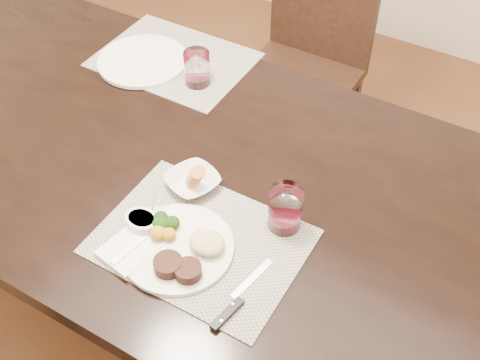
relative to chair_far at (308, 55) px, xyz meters
The scene contains 13 objects.
ground_plane 1.06m from the chair_far, 90.00° to the right, with size 4.50×4.50×0.00m, color #422415.
dining_table 0.95m from the chair_far, 90.00° to the right, with size 2.00×1.00×0.75m.
chair_far is the anchor object (origin of this frame).
placemat_near 1.18m from the chair_far, 77.29° to the right, with size 0.46×0.34×0.00m, color gray.
placemat_far 0.66m from the chair_far, 109.61° to the right, with size 0.46×0.34×0.00m, color gray.
dinner_plate 1.23m from the chair_far, 78.74° to the right, with size 0.25×0.25×0.05m.
napkin_fork 1.24m from the chair_far, 83.36° to the right, with size 0.13×0.20×0.02m.
steak_knife 1.33m from the chair_far, 71.83° to the right, with size 0.04×0.21×0.01m.
cracker_bowl 1.04m from the chair_far, 81.71° to the right, with size 0.16×0.16×0.05m.
sauce_ramekin 1.20m from the chair_far, 84.33° to the right, with size 0.08×0.12×0.06m.
wine_glass_near 1.11m from the chair_far, 68.22° to the right, with size 0.08×0.08×0.11m.
far_plate 0.74m from the chair_far, 113.57° to the right, with size 0.28×0.28×0.01m, color silver.
wine_glass_far 0.71m from the chair_far, 96.75° to the right, with size 0.07×0.07×0.10m.
Camera 1 is at (0.76, -0.88, 1.84)m, focal length 45.00 mm.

